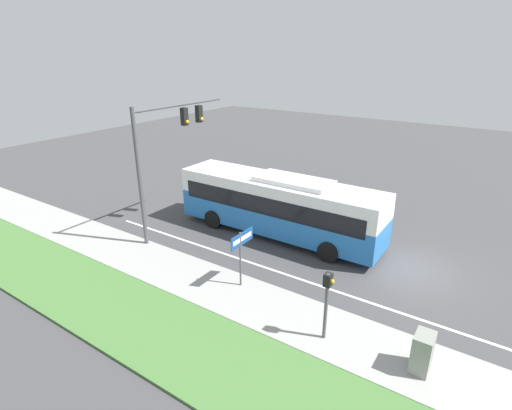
# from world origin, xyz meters

# --- Properties ---
(ground_plane) EXTENTS (80.00, 80.00, 0.00)m
(ground_plane) POSITION_xyz_m (0.00, 0.00, 0.00)
(ground_plane) COLOR #424244
(sidewalk) EXTENTS (2.80, 80.00, 0.12)m
(sidewalk) POSITION_xyz_m (-6.20, 0.00, 0.06)
(sidewalk) COLOR #9E9E99
(sidewalk) RESTS_ON ground_plane
(lane_divider_near) EXTENTS (0.14, 30.00, 0.01)m
(lane_divider_near) POSITION_xyz_m (-3.60, 0.00, 0.00)
(lane_divider_near) COLOR silver
(lane_divider_near) RESTS_ON ground_plane
(bus) EXTENTS (2.73, 11.11, 3.30)m
(bus) POSITION_xyz_m (-0.29, 6.73, 1.80)
(bus) COLOR #236BB7
(bus) RESTS_ON ground_plane
(signal_gantry) EXTENTS (6.30, 0.41, 6.90)m
(signal_gantry) POSITION_xyz_m (-3.21, 11.64, 4.91)
(signal_gantry) COLOR #4C4C51
(signal_gantry) RESTS_ON ground_plane
(pedestrian_signal) EXTENTS (0.28, 0.34, 2.61)m
(pedestrian_signal) POSITION_xyz_m (-6.60, 1.16, 1.81)
(pedestrian_signal) COLOR #4C4C51
(pedestrian_signal) RESTS_ON ground_plane
(street_sign) EXTENTS (1.46, 0.08, 2.53)m
(street_sign) POSITION_xyz_m (-5.44, 5.42, 1.84)
(street_sign) COLOR #4C4C51
(street_sign) RESTS_ON ground_plane
(utility_cabinet) EXTENTS (0.77, 0.55, 1.30)m
(utility_cabinet) POSITION_xyz_m (-6.32, -1.90, 0.77)
(utility_cabinet) COLOR gray
(utility_cabinet) RESTS_ON sidewalk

